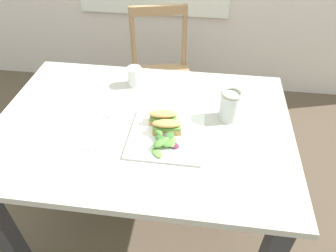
{
  "coord_description": "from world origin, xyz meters",
  "views": [
    {
      "loc": [
        0.25,
        -0.78,
        1.57
      ],
      "look_at": [
        0.13,
        0.15,
        0.76
      ],
      "focal_mm": 33.46,
      "sensor_mm": 36.0,
      "label": 1
    }
  ],
  "objects": [
    {
      "name": "ground_plane",
      "position": [
        0.0,
        0.0,
        0.0
      ],
      "size": [
        7.47,
        7.47,
        0.0
      ],
      "primitive_type": "plane",
      "color": "brown"
    },
    {
      "name": "mason_jar_iced_tea",
      "position": [
        0.37,
        0.25,
        0.8
      ],
      "size": [
        0.09,
        0.09,
        0.13
      ],
      "color": "gold",
      "rests_on": "dining_table"
    },
    {
      "name": "fork_on_napkin",
      "position": [
        -0.14,
        0.12,
        0.75
      ],
      "size": [
        0.05,
        0.19,
        0.0
      ],
      "color": "silver",
      "rests_on": "napkin_folded"
    },
    {
      "name": "napkin_folded",
      "position": [
        -0.15,
        0.1,
        0.74
      ],
      "size": [
        0.13,
        0.23,
        0.0
      ],
      "primitive_type": "cube",
      "rotation": [
        0.0,
        0.0,
        -0.06
      ],
      "color": "white",
      "rests_on": "dining_table"
    },
    {
      "name": "sandwich_half_back",
      "position": [
        0.1,
        0.18,
        0.78
      ],
      "size": [
        0.12,
        0.07,
        0.06
      ],
      "color": "tan",
      "rests_on": "plate_lunch"
    },
    {
      "name": "plate_lunch",
      "position": [
        0.13,
        0.11,
        0.74
      ],
      "size": [
        0.29,
        0.29,
        0.01
      ],
      "primitive_type": "cube",
      "color": "white",
      "rests_on": "dining_table"
    },
    {
      "name": "salad_mixed_greens",
      "position": [
        0.12,
        0.06,
        0.77
      ],
      "size": [
        0.12,
        0.17,
        0.03
      ],
      "color": "#6B9E47",
      "rests_on": "plate_lunch"
    },
    {
      "name": "chair_wooden_far",
      "position": [
        -0.03,
        0.99,
        0.45
      ],
      "size": [
        0.48,
        0.48,
        0.87
      ],
      "color": "tan",
      "rests_on": "ground"
    },
    {
      "name": "cup_extra_side",
      "position": [
        -0.07,
        0.45,
        0.79
      ],
      "size": [
        0.07,
        0.07,
        0.09
      ],
      "primitive_type": "cylinder",
      "color": "white",
      "rests_on": "dining_table"
    },
    {
      "name": "dining_table",
      "position": [
        0.02,
        0.18,
        0.61
      ],
      "size": [
        1.21,
        0.85,
        0.74
      ],
      "color": "#BCB7AD",
      "rests_on": "ground"
    },
    {
      "name": "sandwich_half_front",
      "position": [
        0.13,
        0.12,
        0.78
      ],
      "size": [
        0.12,
        0.07,
        0.06
      ],
      "color": "tan",
      "rests_on": "plate_lunch"
    }
  ]
}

